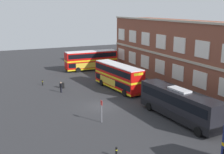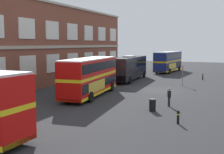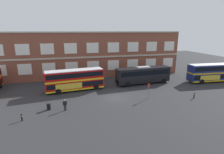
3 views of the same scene
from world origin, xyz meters
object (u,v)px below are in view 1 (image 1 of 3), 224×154
station_litter_bin (63,85)px  safety_bollard_west (116,152)px  double_decker_middle (118,76)px  bus_stand_flag (102,109)px  waiting_passenger (61,87)px  double_decker_near (91,60)px  safety_bollard_east (42,83)px  touring_coach (179,104)px

station_litter_bin → safety_bollard_west: 23.95m
double_decker_middle → safety_bollard_west: bearing=-26.0°
bus_stand_flag → station_litter_bin: bus_stand_flag is taller
waiting_passenger → bus_stand_flag: size_ratio=0.63×
waiting_passenger → station_litter_bin: bearing=159.7°
double_decker_near → safety_bollard_east: double_decker_near is taller
double_decker_near → waiting_passenger: bearing=-36.2°
double_decker_near → double_decker_middle: size_ratio=0.98×
double_decker_middle → safety_bollard_west: (19.57, -9.54, -1.66)m
touring_coach → double_decker_middle: bearing=-176.5°
touring_coach → station_litter_bin: (-18.99, -9.02, -1.39)m
station_litter_bin → safety_bollard_east: bearing=-138.8°
waiting_passenger → safety_bollard_east: bearing=-161.3°
double_decker_near → touring_coach: size_ratio=0.91×
double_decker_middle → touring_coach: double_decker_middle is taller
bus_stand_flag → double_decker_middle: bearing=146.7°
bus_stand_flag → safety_bollard_east: bus_stand_flag is taller
bus_stand_flag → safety_bollard_east: (-19.25, -3.09, -1.14)m
double_decker_near → waiting_passenger: double_decker_near is taller
double_decker_near → station_litter_bin: size_ratio=10.73×
double_decker_near → safety_bollard_west: bearing=-16.8°
safety_bollard_west → touring_coach: bearing=115.3°
touring_coach → station_litter_bin: size_ratio=11.80×
waiting_passenger → safety_bollard_west: size_ratio=1.79×
waiting_passenger → station_litter_bin: waiting_passenger is taller
safety_bollard_west → waiting_passenger: bearing=178.6°
double_decker_middle → waiting_passenger: 9.30m
double_decker_middle → waiting_passenger: bearing=-102.5°
station_litter_bin → safety_bollard_west: station_litter_bin is taller
bus_stand_flag → station_litter_bin: size_ratio=2.62×
safety_bollard_east → bus_stand_flag: bearing=9.1°
touring_coach → safety_bollard_west: size_ratio=12.79×
double_decker_middle → safety_bollard_west: size_ratio=11.82×
double_decker_middle → bus_stand_flag: 14.13m
double_decker_middle → safety_bollard_east: 13.27m
touring_coach → safety_bollard_east: touring_coach is taller
double_decker_near → touring_coach: double_decker_near is taller
double_decker_middle → bus_stand_flag: size_ratio=4.16×
double_decker_near → waiting_passenger: (13.89, -10.17, -1.22)m
double_decker_near → safety_bollard_east: bearing=-55.0°
bus_stand_flag → station_litter_bin: bearing=-178.7°
double_decker_middle → bus_stand_flag: bearing=-33.3°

